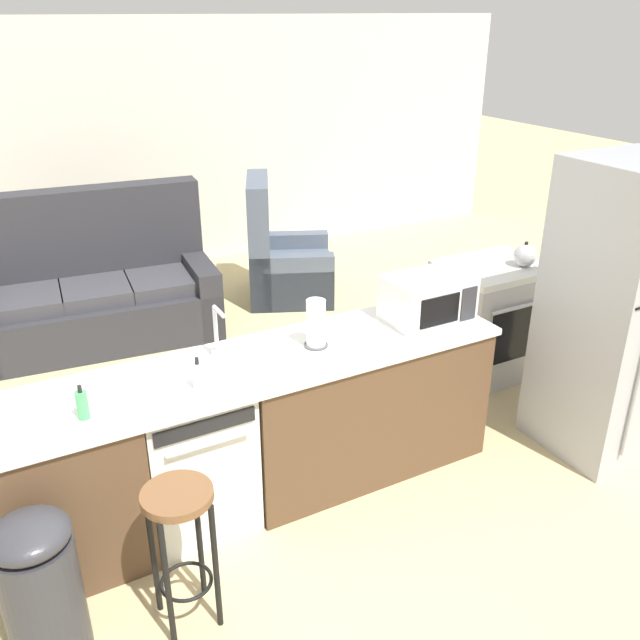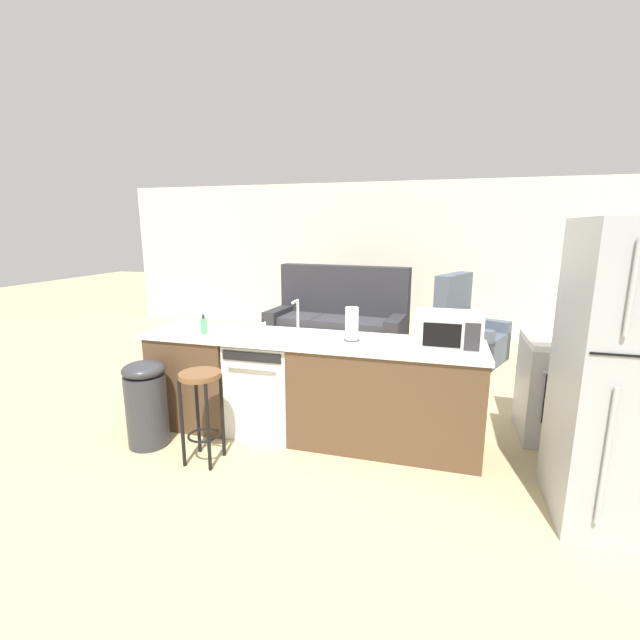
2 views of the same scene
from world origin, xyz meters
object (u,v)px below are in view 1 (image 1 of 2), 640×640
object	(u,v)px
dishwasher	(192,455)
kettle	(525,255)
paper_towel_roll	(316,324)
couch	(95,293)
refrigerator	(617,312)
microwave	(427,299)
bar_stool	(181,529)
soap_bottle	(198,376)
armchair	(281,263)
trash_bin	(41,588)
stove_range	(489,319)
dish_soap_bottle	(82,405)

from	to	relation	value
dishwasher	kettle	bearing A→B (deg)	8.68
paper_towel_roll	couch	xyz separation A→B (m)	(-0.74, 2.69, -0.64)
kettle	refrigerator	bearing A→B (deg)	-99.85
refrigerator	kettle	size ratio (longest dim) A/B	9.19
refrigerator	kettle	distance (m)	0.99
microwave	bar_stool	xyz separation A→B (m)	(-1.82, -0.66, -0.50)
soap_bottle	microwave	bearing A→B (deg)	4.73
dishwasher	couch	xyz separation A→B (m)	(0.04, 2.70, -0.03)
bar_stool	paper_towel_roll	bearing A→B (deg)	32.39
kettle	bar_stool	distance (m)	3.25
paper_towel_roll	kettle	size ratio (longest dim) A/B	1.38
kettle	paper_towel_roll	bearing A→B (deg)	-168.20
paper_towel_roll	armchair	world-z (taller)	armchair
soap_bottle	trash_bin	xyz separation A→B (m)	(-0.90, -0.42, -0.59)
soap_bottle	armchair	bearing A→B (deg)	57.61
stove_range	microwave	distance (m)	1.32
armchair	paper_towel_roll	bearing A→B (deg)	-111.43
stove_range	paper_towel_roll	xyz separation A→B (m)	(-1.82, -0.54, 0.59)
paper_towel_roll	armchair	size ratio (longest dim) A/B	0.24
paper_towel_roll	couch	size ratio (longest dim) A/B	0.14
dishwasher	dish_soap_bottle	bearing A→B (deg)	-166.32
microwave	trash_bin	xyz separation A→B (m)	(-2.42, -0.54, -0.66)
soap_bottle	kettle	xyz separation A→B (m)	(2.73, 0.55, 0.01)
soap_bottle	stove_range	bearing A→B (deg)	14.75
soap_bottle	armchair	world-z (taller)	armchair
soap_bottle	trash_bin	distance (m)	1.16
stove_range	dish_soap_bottle	distance (m)	3.24
paper_towel_roll	refrigerator	bearing A→B (deg)	-17.02
dish_soap_bottle	kettle	bearing A→B (deg)	9.49
dishwasher	paper_towel_roll	bearing A→B (deg)	0.55
stove_range	trash_bin	size ratio (longest dim) A/B	1.22
dish_soap_bottle	trash_bin	xyz separation A→B (m)	(-0.34, -0.41, -0.59)
soap_bottle	paper_towel_roll	bearing A→B (deg)	10.20
dish_soap_bottle	dishwasher	bearing A→B (deg)	13.68
bar_stool	trash_bin	bearing A→B (deg)	169.26
dish_soap_bottle	armchair	xyz separation A→B (m)	(2.38, 2.86, -0.62)
paper_towel_roll	bar_stool	size ratio (longest dim) A/B	0.38
soap_bottle	bar_stool	world-z (taller)	soap_bottle
microwave	armchair	size ratio (longest dim) A/B	0.42
bar_stool	trash_bin	distance (m)	0.63
dish_soap_bottle	bar_stool	xyz separation A→B (m)	(0.26, -0.53, -0.44)
trash_bin	kettle	bearing A→B (deg)	14.88
paper_towel_roll	dish_soap_bottle	xyz separation A→B (m)	(-1.31, -0.14, -0.07)
couch	dishwasher	bearing A→B (deg)	-90.92
bar_stool	trash_bin	xyz separation A→B (m)	(-0.60, 0.11, -0.16)
stove_range	refrigerator	xyz separation A→B (m)	(-0.00, -1.10, 0.49)
microwave	dish_soap_bottle	size ratio (longest dim) A/B	2.84
microwave	bar_stool	distance (m)	2.00
microwave	trash_bin	world-z (taller)	microwave
refrigerator	paper_towel_roll	distance (m)	1.91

